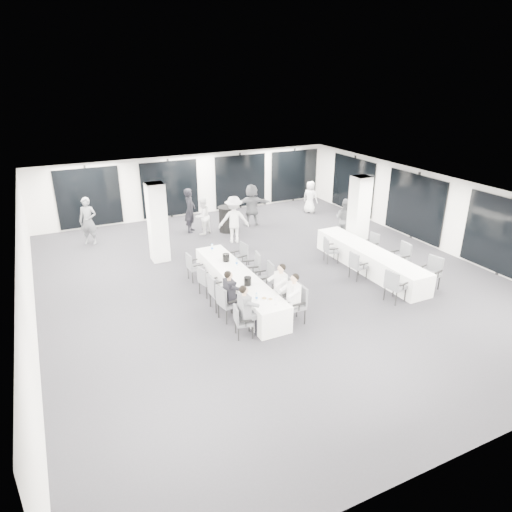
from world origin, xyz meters
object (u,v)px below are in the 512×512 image
Objects in this scene: chair_side_right_far at (372,244)px; standing_guest_h at (345,217)px; chair_side_left_mid at (357,264)px; chair_main_left_mid at (217,290)px; chair_main_right_mid at (266,277)px; chair_main_right_second at (283,292)px; chair_side_right_near at (432,271)px; chair_main_left_second at (226,301)px; standing_guest_e at (310,195)px; chair_main_left_far at (193,265)px; standing_guest_a at (190,208)px; chair_side_left_far at (329,249)px; chair_main_right_fourth at (253,266)px; banquet_table_side at (369,260)px; ice_bucket_far at (226,258)px; ice_bucket_near at (248,281)px; standing_guest_g at (88,218)px; chair_main_right_near at (297,302)px; standing_guest_b at (202,214)px; chair_main_right_far at (241,256)px; banquet_table_main at (238,285)px; chair_main_left_fourth at (206,279)px; cocktail_table at (227,219)px; chair_side_left_near at (394,284)px; chair_main_left_near at (241,320)px; chair_side_right_mid at (402,256)px; standing_guest_c at (234,217)px; standing_guest_f at (252,202)px.

standing_guest_h reaches higher than chair_side_right_far.
standing_guest_h is at bearing 148.29° from chair_side_left_mid.
chair_main_left_mid reaches higher than chair_main_right_mid.
chair_side_right_near is at bearing -112.99° from chair_main_right_second.
standing_guest_e is (7.45, 7.61, 0.28)m from chair_main_left_second.
standing_guest_a is at bearing 159.57° from chair_main_left_far.
chair_side_left_far is at bearing 15.99° from chair_side_right_near.
chair_main_right_fourth is 1.12× the size of chair_side_left_far.
ice_bucket_far is at bearing 165.90° from banquet_table_side.
chair_main_left_second reaches higher than banquet_table_side.
chair_main_left_second reaches higher than ice_bucket_near.
standing_guest_g is at bearing 14.43° from chair_main_right_second.
standing_guest_b is at bearing 0.75° from chair_main_right_near.
chair_side_right_far is at bearing -107.93° from chair_main_right_far.
banquet_table_main is 2.38× the size of standing_guest_a.
chair_side_right_near is (0.84, -1.95, 0.22)m from banquet_table_side.
chair_main_right_fourth is (1.67, 0.16, 0.05)m from chair_main_left_fourth.
chair_side_right_near is (4.80, -0.80, 0.02)m from chair_main_right_second.
banquet_table_side is 5.72m from chair_main_left_second.
chair_side_right_near is at bearing 56.67° from chair_main_left_far.
chair_main_right_near is 9.67m from standing_guest_g.
standing_guest_b reaches higher than ice_bucket_far.
cocktail_table reaches higher than chair_main_left_second.
chair_main_right_fourth is at bearing -143.79° from chair_side_left_near.
chair_main_right_far reaches higher than chair_main_left_far.
banquet_table_side is 2.14m from chair_side_right_near.
chair_main_left_near is 3.74m from chair_main_left_far.
standing_guest_e reaches higher than chair_side_right_far.
chair_side_left_mid is at bearing 3.78° from ice_bucket_near.
standing_guest_g is (-9.02, 7.41, 0.46)m from chair_side_right_mid.
chair_main_left_near is 3.64× the size of ice_bucket_near.
standing_guest_g is (-7.35, 7.19, 0.53)m from chair_side_left_mid.
chair_main_right_second is 0.47× the size of standing_guest_g.
chair_main_right_fourth is 1.74m from ice_bucket_near.
ice_bucket_near is (0.79, -0.36, 0.28)m from chair_main_left_mid.
standing_guest_g is at bearing -152.32° from chair_main_left_near.
chair_side_right_far is (6.46, -0.92, -0.02)m from chair_main_left_far.
chair_main_right_mid is at bearing 172.98° from chair_main_right_far.
cocktail_table is at bearing -84.04° from standing_guest_c.
chair_side_right_near reaches higher than chair_main_left_second.
chair_side_right_mid reaches higher than chair_main_left_fourth.
chair_side_left_mid reaches higher than banquet_table_main.
chair_side_left_far is 0.86× the size of chair_side_right_mid.
chair_side_right_far reaches higher than chair_main_left_near.
chair_side_left_far is (3.14, 0.36, -0.06)m from chair_main_right_fourth.
chair_side_left_near reaches higher than chair_main_right_far.
chair_main_left_fourth is 0.92× the size of chair_main_right_mid.
ice_bucket_far is at bearing -113.92° from chair_side_left_mid.
chair_side_left_near reaches higher than chair_main_left_fourth.
standing_guest_f is (4.12, 6.38, 0.45)m from chair_main_left_mid.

